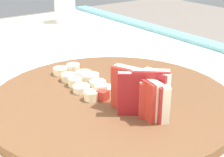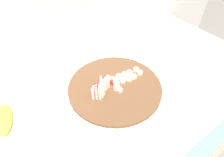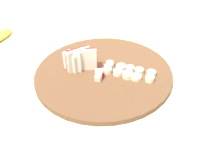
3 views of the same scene
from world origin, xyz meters
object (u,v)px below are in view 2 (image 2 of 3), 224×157
(apple_wedge_fan, at_px, (100,89))
(banana_slice_rows, at_px, (127,76))
(apple_dice_pile, at_px, (116,86))
(banana_peel, at_px, (4,119))
(cutting_board, at_px, (115,87))

(apple_wedge_fan, bearing_deg, banana_slice_rows, 5.01)
(apple_dice_pile, bearing_deg, banana_slice_rows, 16.75)
(apple_dice_pile, height_order, banana_peel, apple_dice_pile)
(banana_peel, bearing_deg, banana_slice_rows, -10.46)
(apple_dice_pile, distance_m, banana_peel, 0.42)
(cutting_board, xyz_separation_m, apple_wedge_fan, (-0.07, -0.00, 0.04))
(apple_wedge_fan, distance_m, apple_dice_pile, 0.08)
(banana_peel, bearing_deg, apple_dice_pile, -14.99)
(cutting_board, bearing_deg, apple_dice_pile, -91.92)
(apple_wedge_fan, distance_m, banana_peel, 0.35)
(banana_slice_rows, relative_size, banana_peel, 1.03)
(cutting_board, distance_m, apple_wedge_fan, 0.08)
(cutting_board, relative_size, banana_peel, 2.70)
(cutting_board, bearing_deg, banana_slice_rows, 7.80)
(banana_slice_rows, xyz_separation_m, banana_peel, (-0.48, 0.09, -0.01))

